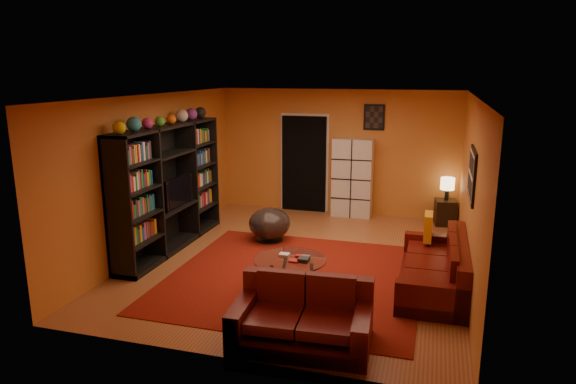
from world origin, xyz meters
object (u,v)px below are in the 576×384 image
(table_lamp, at_px, (447,184))
(bowl_chair, at_px, (270,224))
(entertainment_unit, at_px, (170,188))
(coffee_table, at_px, (290,263))
(storage_cabinet, at_px, (352,178))
(sofa, at_px, (439,268))
(loveseat, at_px, (303,317))
(tv, at_px, (174,191))
(side_table, at_px, (445,212))

(table_lamp, bearing_deg, bowl_chair, -147.65)
(entertainment_unit, bearing_deg, coffee_table, -27.10)
(storage_cabinet, height_order, table_lamp, storage_cabinet)
(coffee_table, xyz_separation_m, storage_cabinet, (0.18, 4.06, 0.36))
(sofa, xyz_separation_m, bowl_chair, (-2.90, 1.27, 0.04))
(entertainment_unit, relative_size, loveseat, 1.91)
(sofa, distance_m, coffee_table, 2.10)
(tv, xyz_separation_m, storage_cabinet, (2.60, 2.75, -0.17))
(sofa, distance_m, loveseat, 2.41)
(tv, distance_m, bowl_chair, 1.76)
(loveseat, bearing_deg, tv, 46.09)
(entertainment_unit, distance_m, loveseat, 3.89)
(loveseat, distance_m, side_table, 5.34)
(loveseat, xyz_separation_m, storage_cabinet, (-0.31, 5.22, 0.53))
(sofa, height_order, loveseat, same)
(storage_cabinet, bearing_deg, bowl_chair, -118.53)
(storage_cabinet, bearing_deg, coffee_table, -91.72)
(loveseat, bearing_deg, table_lamp, -20.67)
(tv, bearing_deg, sofa, -97.12)
(loveseat, relative_size, table_lamp, 3.52)
(bowl_chair, xyz_separation_m, side_table, (3.02, 1.91, -0.07))
(bowl_chair, distance_m, table_lamp, 3.60)
(storage_cabinet, xyz_separation_m, bowl_chair, (-1.14, -2.03, -0.49))
(table_lamp, bearing_deg, loveseat, -107.13)
(loveseat, xyz_separation_m, bowl_chair, (-1.44, 3.19, 0.04))
(entertainment_unit, height_order, coffee_table, entertainment_unit)
(storage_cabinet, bearing_deg, tv, -132.60)
(storage_cabinet, distance_m, table_lamp, 1.88)
(tv, height_order, loveseat, tv)
(table_lamp, bearing_deg, sofa, -92.04)
(loveseat, distance_m, bowl_chair, 3.50)
(entertainment_unit, xyz_separation_m, loveseat, (2.95, -2.42, -0.77))
(coffee_table, bearing_deg, side_table, 62.51)
(side_table, bearing_deg, coffee_table, -117.49)
(storage_cabinet, distance_m, side_table, 1.96)
(entertainment_unit, distance_m, coffee_table, 2.84)
(bowl_chair, bearing_deg, entertainment_unit, -152.84)
(storage_cabinet, bearing_deg, side_table, -2.75)
(sofa, height_order, coffee_table, sofa)
(loveseat, bearing_deg, storage_cabinet, -0.17)
(bowl_chair, bearing_deg, tv, -153.63)
(tv, distance_m, coffee_table, 2.80)
(entertainment_unit, bearing_deg, storage_cabinet, 46.63)
(bowl_chair, bearing_deg, table_lamp, 32.35)
(coffee_table, height_order, storage_cabinet, storage_cabinet)
(sofa, bearing_deg, table_lamp, 87.71)
(side_table, height_order, table_lamp, table_lamp)
(bowl_chair, distance_m, side_table, 3.57)
(entertainment_unit, relative_size, side_table, 6.00)
(sofa, bearing_deg, side_table, 87.71)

